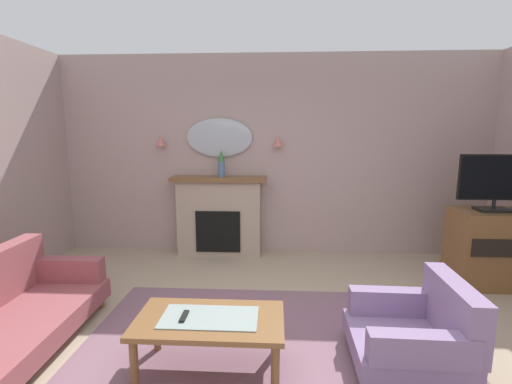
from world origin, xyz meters
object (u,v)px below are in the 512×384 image
at_px(wall_sconce_right, 278,141).
at_px(tv_cabinet, 488,248).
at_px(tv_remote, 184,317).
at_px(armchair_in_corner, 418,331).
at_px(tv_flatscreen, 496,181).
at_px(wall_sconce_left, 161,141).
at_px(wall_mirror, 219,138).
at_px(mantel_vase_right, 221,163).
at_px(fireplace, 219,217).
at_px(coffee_table, 210,325).
at_px(floral_couch, 1,315).

relative_size(wall_sconce_right, tv_cabinet, 0.16).
height_order(tv_remote, tv_cabinet, tv_cabinet).
height_order(armchair_in_corner, tv_cabinet, tv_cabinet).
height_order(wall_sconce_right, tv_flatscreen, wall_sconce_right).
xyz_separation_m(wall_sconce_left, armchair_in_corner, (2.76, -2.59, -1.35)).
xyz_separation_m(armchair_in_corner, tv_cabinet, (1.41, 1.61, 0.15)).
distance_m(wall_mirror, tv_remote, 3.07).
bearing_deg(mantel_vase_right, wall_sconce_right, 8.53).
bearing_deg(mantel_vase_right, fireplace, 150.47).
xyz_separation_m(wall_sconce_right, tv_cabinet, (2.47, -0.98, -1.21)).
bearing_deg(tv_remote, wall_mirror, 93.14).
bearing_deg(wall_sconce_right, mantel_vase_right, -171.47).
bearing_deg(armchair_in_corner, tv_flatscreen, 48.51).
height_order(coffee_table, tv_remote, tv_remote).
bearing_deg(tv_flatscreen, wall_mirror, 162.49).
height_order(fireplace, wall_sconce_left, wall_sconce_left).
bearing_deg(tv_cabinet, fireplace, 165.07).
height_order(mantel_vase_right, armchair_in_corner, mantel_vase_right).
bearing_deg(tv_remote, tv_flatscreen, 28.84).
distance_m(mantel_vase_right, floral_couch, 3.03).
relative_size(fireplace, floral_couch, 0.78).
xyz_separation_m(wall_sconce_left, wall_sconce_right, (1.70, 0.00, 0.00)).
distance_m(fireplace, tv_cabinet, 3.44).
distance_m(armchair_in_corner, tv_cabinet, 2.15).
xyz_separation_m(mantel_vase_right, tv_remote, (0.10, -2.62, -0.90)).
distance_m(wall_sconce_left, tv_cabinet, 4.45).
bearing_deg(tv_flatscreen, floral_couch, -161.81).
distance_m(fireplace, wall_sconce_right, 1.38).
relative_size(fireplace, wall_mirror, 1.42).
bearing_deg(armchair_in_corner, wall_sconce_right, 112.29).
relative_size(wall_mirror, wall_sconce_right, 6.86).
bearing_deg(tv_cabinet, floral_couch, -161.58).
height_order(mantel_vase_right, wall_mirror, wall_mirror).
bearing_deg(fireplace, tv_cabinet, -14.93).
bearing_deg(tv_flatscreen, coffee_table, -149.89).
bearing_deg(wall_sconce_left, mantel_vase_right, -7.59).
bearing_deg(tv_cabinet, tv_flatscreen, -90.00).
xyz_separation_m(fireplace, tv_flatscreen, (3.32, -0.91, 0.68)).
relative_size(wall_sconce_left, tv_cabinet, 0.16).
relative_size(tv_cabinet, tv_flatscreen, 1.07).
xyz_separation_m(fireplace, tv_cabinet, (3.32, -0.89, -0.12)).
relative_size(wall_mirror, wall_sconce_left, 6.86).
bearing_deg(wall_sconce_left, wall_sconce_right, 0.00).
height_order(fireplace, tv_flatscreen, tv_flatscreen).
xyz_separation_m(wall_mirror, armchair_in_corner, (1.91, -2.64, -1.40)).
xyz_separation_m(coffee_table, tv_cabinet, (2.98, 1.75, 0.07)).
relative_size(mantel_vase_right, floral_couch, 0.22).
bearing_deg(mantel_vase_right, tv_cabinet, -14.68).
bearing_deg(wall_mirror, mantel_vase_right, -73.61).
height_order(armchair_in_corner, tv_flatscreen, tv_flatscreen).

